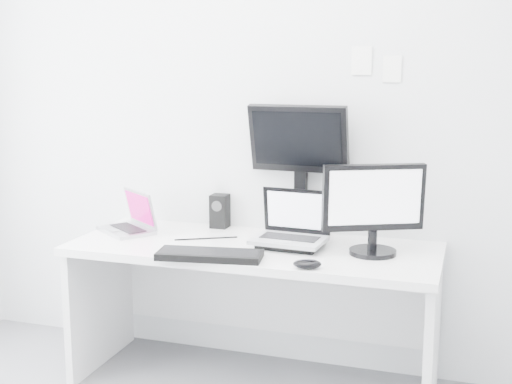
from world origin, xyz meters
The scene contains 11 objects.
back_wall centered at (0.00, 1.60, 1.35)m, with size 3.60×3.60×0.00m, color silver.
desk centered at (0.00, 1.25, 0.36)m, with size 1.80×0.70×0.73m, color white.
macbook centered at (-0.72, 1.29, 0.84)m, with size 0.30×0.23×0.23m, color #A8A8AD.
speaker centered at (-0.29, 1.55, 0.82)m, with size 0.09×0.09×0.18m, color black.
dell_laptop centered at (0.18, 1.26, 0.87)m, with size 0.34×0.26×0.28m, color #9EA1A6.
rear_monitor centered at (0.15, 1.54, 1.08)m, with size 0.51×0.18×0.69m, color black.
samsung_monitor centered at (0.58, 1.27, 0.95)m, with size 0.48×0.22×0.44m, color black.
keyboard centered at (-0.12, 0.97, 0.75)m, with size 0.48×0.17×0.03m, color black.
mouse centered at (0.34, 0.95, 0.75)m, with size 0.12×0.08×0.04m, color black.
wall_note_0 centered at (0.45, 1.59, 1.62)m, with size 0.10×0.00×0.14m, color white.
wall_note_1 centered at (0.60, 1.59, 1.58)m, with size 0.09×0.00×0.13m, color white.
Camera 1 is at (1.01, -1.82, 1.60)m, focal length 47.85 mm.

